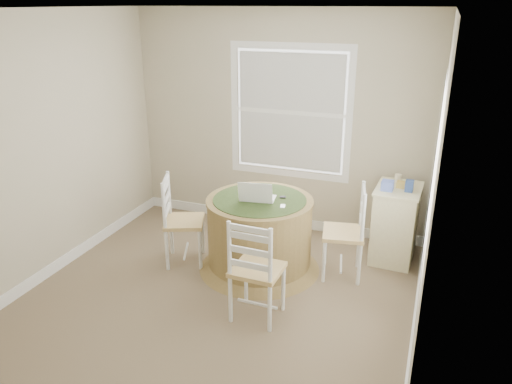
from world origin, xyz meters
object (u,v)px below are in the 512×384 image
at_px(chair_left, 184,221).
at_px(corner_chest, 395,223).
at_px(laptop, 257,197).
at_px(chair_near, 257,269).
at_px(round_table, 260,231).
at_px(chair_right, 343,233).

bearing_deg(chair_left, corner_chest, -89.54).
distance_m(chair_left, laptop, 0.86).
relative_size(chair_near, laptop, 2.49).
bearing_deg(corner_chest, round_table, -148.61).
height_order(round_table, corner_chest, corner_chest).
xyz_separation_m(round_table, laptop, (-0.01, -0.03, 0.39)).
xyz_separation_m(chair_near, corner_chest, (1.01, 1.54, -0.06)).
relative_size(round_table, corner_chest, 1.54).
height_order(chair_near, corner_chest, chair_near).
distance_m(chair_near, laptop, 0.91).
bearing_deg(laptop, round_table, -128.66).
bearing_deg(round_table, laptop, -133.11).
xyz_separation_m(chair_right, corner_chest, (0.46, 0.55, -0.06)).
distance_m(round_table, chair_right, 0.85).
relative_size(chair_right, laptop, 2.49).
distance_m(round_table, chair_left, 0.81).
relative_size(chair_right, corner_chest, 1.15).
bearing_deg(corner_chest, chair_left, -155.26).
bearing_deg(corner_chest, laptop, -148.03).
bearing_deg(chair_near, chair_left, -30.50).
relative_size(chair_left, chair_right, 1.00).
bearing_deg(corner_chest, chair_near, -120.99).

